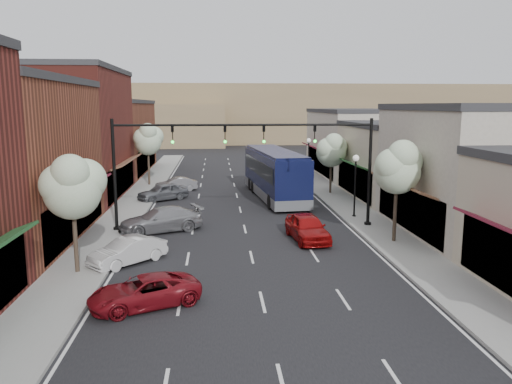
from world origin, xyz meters
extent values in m
plane|color=black|center=(0.00, 0.00, 0.00)|extent=(160.00, 160.00, 0.00)
cube|color=gray|center=(-8.40, 18.50, 0.07)|extent=(2.80, 73.00, 0.15)
cube|color=gray|center=(8.40, 18.50, 0.07)|extent=(2.80, 73.00, 0.15)
cube|color=gray|center=(-7.00, 18.50, 0.07)|extent=(0.25, 73.00, 0.17)
cube|color=gray|center=(7.00, 18.50, 0.07)|extent=(0.25, 73.00, 0.17)
cube|color=black|center=(-10.10, 6.00, 1.60)|extent=(0.60, 11.90, 2.60)
cube|color=maroon|center=(-9.30, 6.00, 3.10)|extent=(1.07, 9.80, 0.49)
cube|color=maroon|center=(-14.30, 20.00, 5.25)|extent=(9.00, 14.00, 10.50)
cube|color=#2D2D30|center=(-14.30, 20.00, 10.70)|extent=(9.20, 14.10, 0.40)
cube|color=black|center=(-10.10, 20.00, 1.60)|extent=(0.60, 11.90, 2.60)
cube|color=brown|center=(-9.30, 20.00, 3.10)|extent=(1.07, 9.80, 0.49)
cube|color=brown|center=(-14.30, 36.00, 4.00)|extent=(9.00, 18.00, 8.00)
cube|color=#2D2D30|center=(-14.30, 36.00, 8.20)|extent=(9.20, 18.10, 0.40)
cube|color=black|center=(-10.10, 36.00, 1.60)|extent=(0.60, 15.30, 2.60)
cube|color=#1D4821|center=(-9.30, 36.00, 3.10)|extent=(1.07, 12.60, 0.49)
cube|color=#BEB4A3|center=(13.80, 6.00, 3.75)|extent=(8.00, 12.00, 7.50)
cube|color=#2D2D30|center=(13.80, 6.00, 7.70)|extent=(8.20, 12.10, 0.40)
cube|color=black|center=(10.10, 6.00, 1.60)|extent=(0.60, 10.20, 2.60)
cube|color=brown|center=(9.30, 6.00, 3.10)|extent=(1.07, 8.40, 0.49)
cube|color=#BAAA94|center=(13.80, 18.00, 3.00)|extent=(8.00, 12.00, 6.00)
cube|color=#2D2D30|center=(13.80, 18.00, 6.20)|extent=(8.20, 12.10, 0.40)
cube|color=black|center=(10.10, 18.00, 1.60)|extent=(0.60, 10.20, 2.60)
cube|color=#1D4821|center=(9.30, 18.00, 3.10)|extent=(1.07, 8.40, 0.49)
cube|color=#BEB4A3|center=(13.80, 32.00, 3.50)|extent=(8.00, 16.00, 7.00)
cube|color=#2D2D30|center=(13.80, 32.00, 7.20)|extent=(8.20, 16.10, 0.40)
cube|color=black|center=(10.10, 32.00, 1.60)|extent=(0.60, 13.60, 2.60)
cube|color=maroon|center=(9.30, 32.00, 3.10)|extent=(1.07, 11.20, 0.49)
cube|color=#7A6647|center=(0.00, 90.00, 6.00)|extent=(120.00, 30.00, 12.00)
cube|color=#7A6647|center=(-25.00, 78.00, 4.00)|extent=(50.00, 20.00, 8.00)
cylinder|color=black|center=(8.00, 8.00, 0.15)|extent=(0.44, 0.44, 0.30)
cylinder|color=black|center=(8.00, 8.00, 3.50)|extent=(0.20, 0.20, 7.00)
cylinder|color=black|center=(4.00, 8.00, 6.60)|extent=(8.00, 0.14, 0.14)
imported|color=black|center=(4.40, 8.00, 6.00)|extent=(0.18, 0.46, 1.10)
sphere|color=#19E533|center=(4.40, 7.88, 5.58)|extent=(0.18, 0.18, 0.18)
imported|color=black|center=(1.20, 8.00, 6.00)|extent=(0.18, 0.46, 1.10)
sphere|color=#19E533|center=(1.20, 7.88, 5.58)|extent=(0.18, 0.18, 0.18)
cylinder|color=black|center=(-8.00, 8.00, 0.15)|extent=(0.44, 0.44, 0.30)
cylinder|color=black|center=(-8.00, 8.00, 3.50)|extent=(0.20, 0.20, 7.00)
cylinder|color=black|center=(-4.00, 8.00, 6.60)|extent=(8.00, 0.14, 0.14)
imported|color=black|center=(-4.40, 8.00, 6.00)|extent=(0.18, 0.46, 1.10)
sphere|color=#19E533|center=(-4.40, 7.88, 5.58)|extent=(0.18, 0.18, 0.18)
imported|color=black|center=(-1.20, 8.00, 6.00)|extent=(0.18, 0.46, 1.10)
sphere|color=#19E533|center=(-1.20, 7.88, 5.58)|extent=(0.18, 0.18, 0.18)
cylinder|color=#47382B|center=(8.30, 4.00, 1.86)|extent=(0.20, 0.20, 3.71)
sphere|color=#AAC99B|center=(8.30, 4.00, 4.18)|extent=(2.60, 2.60, 2.60)
sphere|color=#AAC99B|center=(8.80, 4.30, 4.64)|extent=(2.00, 2.00, 2.00)
sphere|color=#AAC99B|center=(7.90, 3.70, 4.52)|extent=(1.90, 1.90, 1.90)
sphere|color=#AAC99B|center=(8.40, 3.50, 5.10)|extent=(1.70, 1.70, 1.70)
cylinder|color=#47382B|center=(8.30, 20.00, 1.66)|extent=(0.20, 0.20, 3.33)
sphere|color=#AAC99B|center=(8.30, 20.00, 3.74)|extent=(2.60, 2.60, 2.60)
sphere|color=#AAC99B|center=(8.80, 20.30, 4.16)|extent=(2.00, 2.00, 2.00)
sphere|color=#AAC99B|center=(7.90, 19.70, 4.06)|extent=(1.90, 1.90, 1.90)
sphere|color=#AAC99B|center=(8.40, 19.50, 4.58)|extent=(1.70, 1.70, 1.70)
cylinder|color=#47382B|center=(-8.30, 0.00, 1.76)|extent=(0.20, 0.20, 3.52)
sphere|color=#AAC99B|center=(-8.30, 0.00, 3.96)|extent=(2.60, 2.60, 2.60)
sphere|color=#AAC99B|center=(-7.80, 0.30, 4.40)|extent=(2.00, 2.00, 2.00)
sphere|color=#AAC99B|center=(-8.70, -0.30, 4.29)|extent=(1.90, 1.90, 1.90)
sphere|color=#AAC99B|center=(-8.20, -0.50, 4.84)|extent=(1.70, 1.70, 1.70)
cylinder|color=#47382B|center=(-8.30, 26.00, 1.92)|extent=(0.20, 0.20, 3.84)
sphere|color=#AAC99B|center=(-8.30, 26.00, 4.32)|extent=(2.60, 2.60, 2.60)
sphere|color=#AAC99B|center=(-7.80, 26.30, 4.80)|extent=(2.00, 2.00, 2.00)
sphere|color=#AAC99B|center=(-8.70, 25.70, 4.68)|extent=(1.90, 1.90, 1.90)
sphere|color=#AAC99B|center=(-8.20, 25.50, 5.28)|extent=(1.70, 1.70, 1.70)
cylinder|color=black|center=(7.80, 10.50, 0.10)|extent=(0.28, 0.28, 0.20)
cylinder|color=black|center=(7.80, 10.50, 2.00)|extent=(0.12, 0.12, 4.00)
sphere|color=white|center=(7.80, 10.50, 4.22)|extent=(0.44, 0.44, 0.44)
cylinder|color=black|center=(7.80, 28.00, 0.10)|extent=(0.28, 0.28, 0.20)
cylinder|color=black|center=(7.80, 28.00, 2.00)|extent=(0.12, 0.12, 4.00)
sphere|color=white|center=(7.80, 28.00, 4.22)|extent=(0.44, 0.44, 0.44)
cube|color=#0D1237|center=(3.16, 18.70, 2.16)|extent=(4.18, 13.48, 3.42)
cube|color=#595B60|center=(3.16, 18.70, 0.61)|extent=(4.21, 13.50, 0.77)
cube|color=black|center=(3.16, 18.70, 2.65)|extent=(4.14, 12.43, 1.22)
cube|color=#0D1237|center=(3.16, 18.70, 3.92)|extent=(3.90, 12.93, 0.28)
cube|color=black|center=(3.82, 12.16, 2.87)|extent=(2.29, 0.31, 1.33)
cylinder|color=black|center=(2.32, 13.96, 0.57)|extent=(0.47, 1.18, 1.15)
cylinder|color=black|center=(4.92, 14.22, 0.57)|extent=(0.47, 1.18, 1.15)
cylinder|color=black|center=(1.44, 22.75, 0.57)|extent=(0.47, 1.18, 1.15)
cylinder|color=black|center=(4.03, 23.01, 0.57)|extent=(0.47, 1.18, 1.15)
cylinder|color=black|center=(1.59, 21.21, 0.57)|extent=(0.47, 1.18, 1.15)
cylinder|color=black|center=(4.19, 21.47, 0.57)|extent=(0.47, 1.18, 1.15)
imported|color=#940A0B|center=(3.47, 5.03, 0.78)|extent=(2.34, 4.76, 1.56)
imported|color=maroon|center=(-4.65, -4.05, 0.60)|extent=(4.77, 3.58, 1.21)
imported|color=silver|center=(-6.20, 1.42, 0.65)|extent=(3.80, 3.78, 1.31)
imported|color=gray|center=(-5.26, 7.83, 0.75)|extent=(5.61, 3.84, 1.51)
imported|color=slate|center=(-6.20, 18.30, 0.72)|extent=(4.47, 3.82, 1.45)
imported|color=#959599|center=(-5.45, 22.80, 0.62)|extent=(4.01, 2.32, 1.25)
camera|label=1|loc=(-1.79, -22.87, 7.79)|focal=35.00mm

